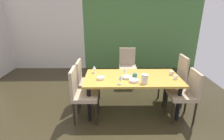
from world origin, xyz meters
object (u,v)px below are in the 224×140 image
at_px(serving_bowl_near_window, 101,78).
at_px(pitcher_right, 145,79).
at_px(chair_left_near, 81,92).
at_px(chair_right_far, 176,78).
at_px(cup_east, 176,77).
at_px(serving_bowl_corner, 127,77).
at_px(chair_right_near, 186,92).
at_px(cup_center, 135,76).
at_px(wine_glass_rear, 94,68).
at_px(wine_glass_near_shelf, 120,78).
at_px(wine_glass_front, 125,71).
at_px(dining_table, 132,81).
at_px(chair_head_far, 127,64).
at_px(serving_bowl_west, 134,81).
at_px(cup_north, 172,73).
at_px(chair_left_far, 85,80).

distance_m(serving_bowl_near_window, pitcher_right, 0.79).
bearing_deg(chair_left_near, chair_right_far, 106.67).
bearing_deg(cup_east, serving_bowl_corner, 176.01).
bearing_deg(chair_right_near, cup_center, 75.40).
relative_size(chair_right_near, cup_center, 10.70).
xyz_separation_m(wine_glass_rear, cup_east, (1.52, -0.37, -0.07)).
relative_size(wine_glass_near_shelf, cup_center, 1.86).
bearing_deg(serving_bowl_near_window, pitcher_right, -12.12).
bearing_deg(wine_glass_front, wine_glass_rear, 164.61).
distance_m(serving_bowl_corner, pitcher_right, 0.36).
xyz_separation_m(chair_right_far, wine_glass_near_shelf, (-1.20, -0.60, 0.26)).
relative_size(dining_table, wine_glass_rear, 12.75).
xyz_separation_m(chair_right_far, chair_left_near, (-1.89, -0.57, -0.02)).
relative_size(wine_glass_rear, pitcher_right, 0.87).
bearing_deg(cup_east, wine_glass_rear, 166.21).
bearing_deg(chair_right_far, pitcher_right, 126.16).
bearing_deg(chair_head_far, dining_table, 88.42).
bearing_deg(wine_glass_rear, wine_glass_front, -15.39).
xyz_separation_m(serving_bowl_west, serving_bowl_corner, (-0.10, 0.17, -0.00)).
height_order(serving_bowl_near_window, cup_east, cup_east).
distance_m(chair_head_far, pitcher_right, 1.61).
distance_m(wine_glass_front, cup_east, 0.93).
xyz_separation_m(dining_table, chair_right_near, (0.94, -0.28, -0.10)).
bearing_deg(chair_head_far, wine_glass_rear, 53.49).
xyz_separation_m(chair_right_far, serving_bowl_corner, (-1.05, -0.35, 0.16)).
xyz_separation_m(dining_table, cup_center, (0.04, -0.05, 0.13)).
xyz_separation_m(wine_glass_rear, pitcher_right, (0.92, -0.53, -0.02)).
distance_m(chair_left_near, wine_glass_near_shelf, 0.75).
distance_m(chair_head_far, cup_east, 1.62).
bearing_deg(serving_bowl_west, chair_head_far, 88.57).
bearing_deg(wine_glass_front, pitcher_right, -49.62).
xyz_separation_m(wine_glass_near_shelf, cup_center, (0.28, 0.27, -0.07)).
distance_m(wine_glass_near_shelf, serving_bowl_west, 0.28).
bearing_deg(dining_table, chair_right_far, 16.62).
bearing_deg(wine_glass_front, chair_head_far, 82.06).
xyz_separation_m(chair_right_near, cup_north, (-0.16, 0.39, 0.22)).
xyz_separation_m(wine_glass_rear, serving_bowl_west, (0.74, -0.48, -0.08)).
bearing_deg(chair_right_near, chair_head_far, 29.72).
relative_size(serving_bowl_near_window, cup_center, 1.60).
bearing_deg(chair_left_near, cup_east, 95.25).
height_order(wine_glass_near_shelf, serving_bowl_corner, wine_glass_near_shelf).
bearing_deg(chair_left_far, serving_bowl_corner, 67.40).
relative_size(dining_table, cup_north, 22.42).
relative_size(chair_right_near, pitcher_right, 5.74).
relative_size(chair_head_far, chair_right_near, 1.03).
xyz_separation_m(wine_glass_front, serving_bowl_corner, (0.03, -0.14, -0.08)).
xyz_separation_m(wine_glass_near_shelf, serving_bowl_near_window, (-0.35, 0.20, -0.09)).
bearing_deg(chair_left_near, serving_bowl_west, 93.18).
distance_m(serving_bowl_corner, cup_center, 0.14).
distance_m(dining_table, serving_bowl_near_window, 0.62).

